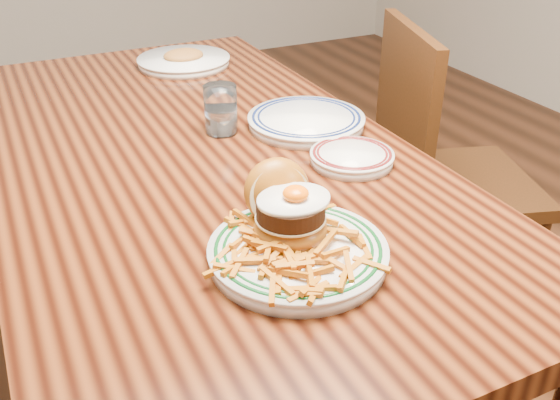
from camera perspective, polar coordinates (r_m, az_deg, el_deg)
name	(u,v)px	position (r m, az deg, el deg)	size (l,w,h in m)	color
floor	(215,398)	(1.79, -5.99, -17.60)	(6.00, 6.00, 0.00)	black
table	(199,185)	(1.38, -7.40, 1.38)	(0.85, 1.60, 0.75)	black
chair_right	(438,171)	(1.88, 14.28, 2.60)	(0.53, 0.53, 0.91)	#3F1D0D
main_plate	(294,236)	(0.97, 1.32, -3.29)	(0.28, 0.29, 0.13)	white
side_plate	(352,156)	(1.27, 6.59, 3.98)	(0.17, 0.17, 0.03)	white
rear_plate	(306,120)	(1.44, 2.41, 7.30)	(0.27, 0.27, 0.03)	white
water_glass	(221,112)	(1.40, -5.43, 7.99)	(0.07, 0.07, 0.11)	white
far_plate	(184,60)	(1.89, -8.79, 12.51)	(0.27, 0.27, 0.05)	white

